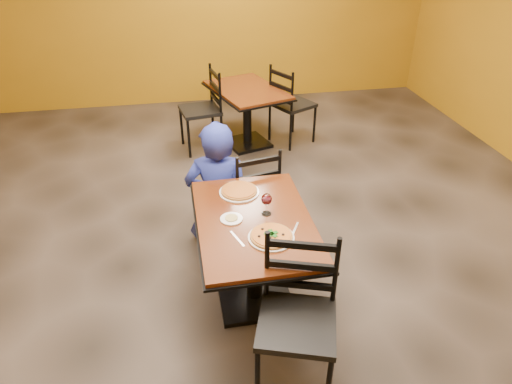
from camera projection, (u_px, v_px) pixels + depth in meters
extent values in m
cube|color=black|center=(244.00, 257.00, 4.03)|extent=(7.00, 8.00, 0.01)
cube|color=#AB7613|center=(198.00, 0.00, 6.60)|extent=(7.00, 0.01, 3.00)
cube|color=#61280F|center=(254.00, 221.00, 3.23)|extent=(0.80, 1.20, 0.03)
cube|color=black|center=(254.00, 224.00, 3.24)|extent=(0.83, 1.23, 0.02)
cylinder|color=black|center=(254.00, 261.00, 3.42)|extent=(0.12, 0.12, 0.66)
cube|color=black|center=(255.00, 295.00, 3.60)|extent=(0.55, 0.55, 0.04)
cube|color=#61280F|center=(247.00, 90.00, 5.60)|extent=(1.01, 1.25, 0.03)
cube|color=black|center=(247.00, 92.00, 5.61)|extent=(1.05, 1.29, 0.02)
cylinder|color=black|center=(247.00, 118.00, 5.79)|extent=(0.11, 0.11, 0.66)
cube|color=black|center=(248.00, 143.00, 5.97)|extent=(0.62, 0.62, 0.04)
imported|color=navy|center=(218.00, 184.00, 3.96)|extent=(0.66, 0.52, 1.16)
cylinder|color=white|center=(271.00, 238.00, 3.03)|extent=(0.31, 0.31, 0.01)
cylinder|color=#93310A|center=(271.00, 236.00, 3.03)|extent=(0.28, 0.28, 0.02)
cylinder|color=white|center=(239.00, 192.00, 3.53)|extent=(0.31, 0.31, 0.01)
cylinder|color=orange|center=(239.00, 190.00, 3.52)|extent=(0.28, 0.28, 0.02)
cylinder|color=white|center=(231.00, 219.00, 3.22)|extent=(0.16, 0.16, 0.01)
cylinder|color=tan|center=(231.00, 218.00, 3.21)|extent=(0.09, 0.09, 0.01)
cube|color=silver|center=(237.00, 239.00, 3.03)|extent=(0.08, 0.18, 0.00)
cube|color=silver|center=(294.00, 231.00, 3.10)|extent=(0.11, 0.19, 0.00)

